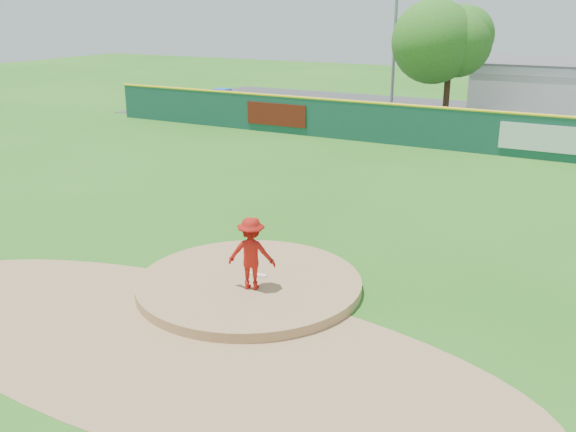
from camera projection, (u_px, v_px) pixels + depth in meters
The scene contains 11 objects.
ground at pixel (249, 288), 15.77m from camera, with size 120.00×120.00×0.00m, color #286B19.
pitchers_mound at pixel (249, 288), 15.77m from camera, with size 5.50×5.50×0.50m, color #9E774C.
pitching_rubber at pixel (256, 274), 15.93m from camera, with size 0.60×0.15×0.04m, color white.
infield_dirt_arc at pixel (173, 342), 13.26m from camera, with size 15.40×15.40×0.01m, color #9E774C.
parking_lot at pixel (486, 121), 38.33m from camera, with size 44.00×16.00×0.02m, color #38383A.
pitcher at pixel (251, 253), 14.95m from camera, with size 1.13×0.65×1.75m, color #A3140E.
fence_banners at pixel (396, 125), 31.58m from camera, with size 17.14×0.04×1.20m.
playground_slide at pixel (221, 100), 41.78m from camera, with size 0.94×2.65×1.46m.
outfield_fence at pixel (448, 128), 30.47m from camera, with size 40.00×0.14×2.07m.
deciduous_tree at pixel (450, 44), 36.13m from camera, with size 5.60×5.60×7.36m.
light_pole_left at pixel (396, 15), 39.14m from camera, with size 1.75×0.25×11.00m.
Camera 1 is at (7.69, -12.23, 6.63)m, focal length 40.00 mm.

